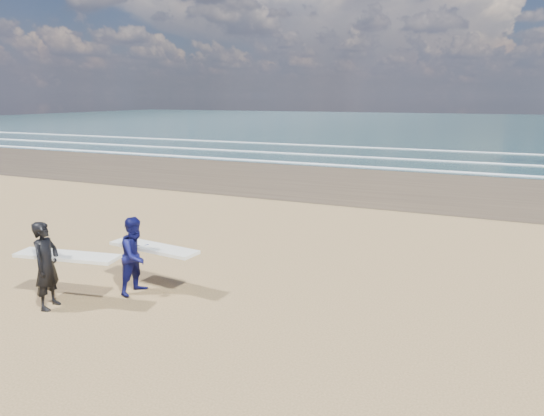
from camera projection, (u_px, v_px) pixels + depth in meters
The scene contains 2 objects.
surfer_near at pixel (49, 264), 9.74m from camera, with size 2.26×1.17×1.81m.
surfer_far at pixel (138, 255), 10.51m from camera, with size 2.24×1.18×1.71m.
Camera 1 is at (7.82, -6.03, 4.22)m, focal length 32.00 mm.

